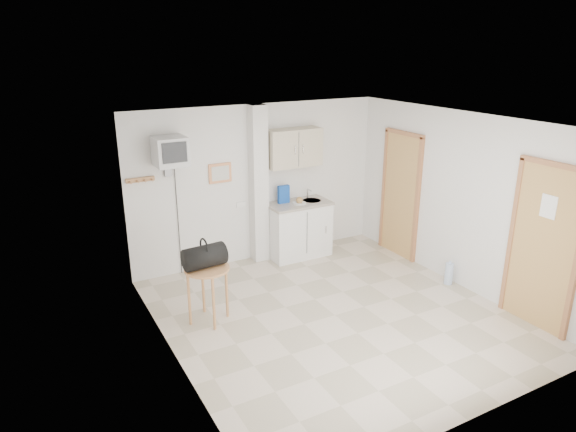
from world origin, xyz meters
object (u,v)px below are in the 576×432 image
crt_television (170,152)px  round_table (207,276)px  water_bottle (449,274)px  duffel_bag (204,256)px

crt_television → round_table: bearing=-91.3°
round_table → water_bottle: bearing=-11.4°
round_table → water_bottle: size_ratio=2.05×
crt_television → duffel_bag: (-0.05, -1.34, -1.05)m
crt_television → water_bottle: (3.43, -2.05, -1.77)m
round_table → water_bottle: 3.56m
round_table → crt_television: bearing=88.7°
water_bottle → crt_television: bearing=149.1°
crt_television → round_table: crt_television is taller
duffel_bag → water_bottle: size_ratio=1.50×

